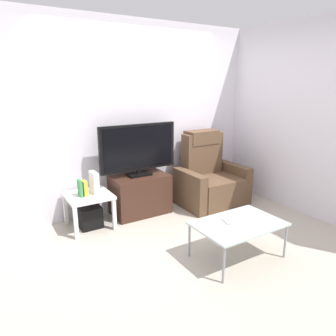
{
  "coord_description": "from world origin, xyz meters",
  "views": [
    {
      "loc": [
        -1.89,
        -2.86,
        1.78
      ],
      "look_at": [
        0.16,
        0.5,
        0.7
      ],
      "focal_mm": 33.39,
      "sensor_mm": 36.0,
      "label": 1
    }
  ],
  "objects_px": {
    "television": "(138,149)",
    "book_middle": "(85,188)",
    "book_leftmost": "(80,188)",
    "game_console": "(94,182)",
    "cell_phone": "(228,221)",
    "tv_stand": "(140,194)",
    "side_table": "(89,199)",
    "subwoofer_box": "(90,217)",
    "recliner_armchair": "(210,179)",
    "coffee_table": "(238,225)"
  },
  "relations": [
    {
      "from": "television",
      "to": "recliner_armchair",
      "type": "distance_m",
      "value": 1.23
    },
    {
      "from": "television",
      "to": "coffee_table",
      "type": "height_order",
      "value": "television"
    },
    {
      "from": "tv_stand",
      "to": "side_table",
      "type": "xyz_separation_m",
      "value": [
        -0.75,
        -0.06,
        0.1
      ]
    },
    {
      "from": "cell_phone",
      "to": "book_middle",
      "type": "bearing_deg",
      "value": 141.59
    },
    {
      "from": "subwoofer_box",
      "to": "tv_stand",
      "type": "bearing_deg",
      "value": 4.37
    },
    {
      "from": "book_middle",
      "to": "cell_phone",
      "type": "distance_m",
      "value": 1.77
    },
    {
      "from": "side_table",
      "to": "book_middle",
      "type": "height_order",
      "value": "book_middle"
    },
    {
      "from": "television",
      "to": "book_middle",
      "type": "bearing_deg",
      "value": -173.06
    },
    {
      "from": "book_leftmost",
      "to": "cell_phone",
      "type": "relative_size",
      "value": 1.38
    },
    {
      "from": "cell_phone",
      "to": "coffee_table",
      "type": "bearing_deg",
      "value": -26.82
    },
    {
      "from": "side_table",
      "to": "game_console",
      "type": "height_order",
      "value": "game_console"
    },
    {
      "from": "game_console",
      "to": "tv_stand",
      "type": "bearing_deg",
      "value": 4.1
    },
    {
      "from": "recliner_armchair",
      "to": "coffee_table",
      "type": "relative_size",
      "value": 1.2
    },
    {
      "from": "television",
      "to": "book_middle",
      "type": "xyz_separation_m",
      "value": [
        -0.79,
        -0.1,
        -0.39
      ]
    },
    {
      "from": "book_leftmost",
      "to": "book_middle",
      "type": "distance_m",
      "value": 0.06
    },
    {
      "from": "side_table",
      "to": "television",
      "type": "bearing_deg",
      "value": 5.81
    },
    {
      "from": "recliner_armchair",
      "to": "coffee_table",
      "type": "bearing_deg",
      "value": -116.49
    },
    {
      "from": "recliner_armchair",
      "to": "side_table",
      "type": "xyz_separation_m",
      "value": [
        -1.83,
        0.12,
        -0.0
      ]
    },
    {
      "from": "side_table",
      "to": "subwoofer_box",
      "type": "relative_size",
      "value": 1.99
    },
    {
      "from": "book_middle",
      "to": "cell_phone",
      "type": "height_order",
      "value": "book_middle"
    },
    {
      "from": "tv_stand",
      "to": "book_leftmost",
      "type": "relative_size",
      "value": 3.74
    },
    {
      "from": "subwoofer_box",
      "to": "coffee_table",
      "type": "relative_size",
      "value": 0.3
    },
    {
      "from": "book_middle",
      "to": "coffee_table",
      "type": "distance_m",
      "value": 1.88
    },
    {
      "from": "recliner_armchair",
      "to": "subwoofer_box",
      "type": "distance_m",
      "value": 1.85
    },
    {
      "from": "coffee_table",
      "to": "cell_phone",
      "type": "bearing_deg",
      "value": 138.28
    },
    {
      "from": "side_table",
      "to": "cell_phone",
      "type": "relative_size",
      "value": 3.6
    },
    {
      "from": "cell_phone",
      "to": "television",
      "type": "bearing_deg",
      "value": 114.9
    },
    {
      "from": "recliner_armchair",
      "to": "book_middle",
      "type": "bearing_deg",
      "value": 178.26
    },
    {
      "from": "television",
      "to": "cell_phone",
      "type": "height_order",
      "value": "television"
    },
    {
      "from": "television",
      "to": "book_leftmost",
      "type": "height_order",
      "value": "television"
    },
    {
      "from": "side_table",
      "to": "book_leftmost",
      "type": "relative_size",
      "value": 2.61
    },
    {
      "from": "side_table",
      "to": "tv_stand",
      "type": "bearing_deg",
      "value": 4.37
    },
    {
      "from": "tv_stand",
      "to": "cell_phone",
      "type": "relative_size",
      "value": 5.17
    },
    {
      "from": "cell_phone",
      "to": "game_console",
      "type": "bearing_deg",
      "value": 137.44
    },
    {
      "from": "recliner_armchair",
      "to": "cell_phone",
      "type": "xyz_separation_m",
      "value": [
        -0.82,
        -1.31,
        0.02
      ]
    },
    {
      "from": "game_console",
      "to": "coffee_table",
      "type": "distance_m",
      "value": 1.83
    },
    {
      "from": "side_table",
      "to": "book_leftmost",
      "type": "distance_m",
      "value": 0.2
    },
    {
      "from": "subwoofer_box",
      "to": "book_leftmost",
      "type": "distance_m",
      "value": 0.42
    },
    {
      "from": "book_middle",
      "to": "cell_phone",
      "type": "relative_size",
      "value": 1.24
    },
    {
      "from": "book_middle",
      "to": "side_table",
      "type": "bearing_deg",
      "value": 25.36
    },
    {
      "from": "tv_stand",
      "to": "television",
      "type": "distance_m",
      "value": 0.65
    },
    {
      "from": "book_leftmost",
      "to": "game_console",
      "type": "relative_size",
      "value": 0.77
    },
    {
      "from": "subwoofer_box",
      "to": "book_middle",
      "type": "height_order",
      "value": "book_middle"
    },
    {
      "from": "side_table",
      "to": "game_console",
      "type": "relative_size",
      "value": 2.0
    },
    {
      "from": "book_leftmost",
      "to": "side_table",
      "type": "bearing_deg",
      "value": 11.31
    },
    {
      "from": "television",
      "to": "game_console",
      "type": "xyz_separation_m",
      "value": [
        -0.66,
        -0.07,
        -0.35
      ]
    },
    {
      "from": "side_table",
      "to": "book_leftmost",
      "type": "height_order",
      "value": "book_leftmost"
    },
    {
      "from": "book_leftmost",
      "to": "cell_phone",
      "type": "xyz_separation_m",
      "value": [
        1.11,
        -1.41,
        -0.15
      ]
    },
    {
      "from": "television",
      "to": "recliner_armchair",
      "type": "relative_size",
      "value": 1.02
    },
    {
      "from": "tv_stand",
      "to": "side_table",
      "type": "relative_size",
      "value": 1.44
    }
  ]
}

